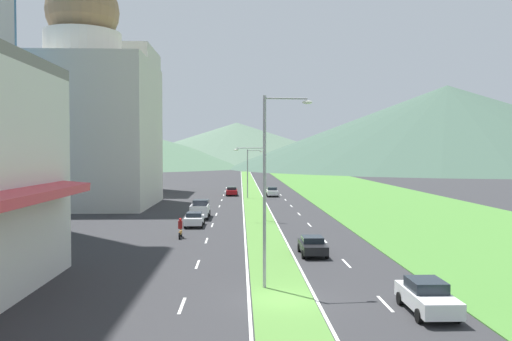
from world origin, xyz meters
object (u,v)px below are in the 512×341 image
(car_1, at_px, (272,192))
(street_lamp_near, at_px, (269,180))
(street_lamp_far, at_px, (249,170))
(motorcycle_rider, at_px, (180,230))
(car_3, at_px, (194,219))
(car_4, at_px, (232,191))
(car_0, at_px, (427,296))
(car_2, at_px, (313,245))
(street_lamp_mid, at_px, (260,177))
(pickup_truck_0, at_px, (200,209))

(car_1, bearing_deg, street_lamp_near, -3.70)
(street_lamp_far, distance_m, motorcycle_rider, 40.83)
(street_lamp_near, height_order, street_lamp_far, street_lamp_near)
(street_lamp_near, height_order, car_3, street_lamp_near)
(car_4, bearing_deg, car_1, -107.43)
(street_lamp_near, xyz_separation_m, car_0, (7.25, -4.74, -5.30))
(car_0, relative_size, car_3, 1.06)
(car_1, relative_size, car_2, 0.97)
(car_1, height_order, car_3, car_1)
(motorcycle_rider, bearing_deg, car_4, -4.85)
(street_lamp_far, xyz_separation_m, car_4, (-2.99, 5.72, -3.92))
(street_lamp_near, relative_size, street_lamp_mid, 1.31)
(car_4, bearing_deg, street_lamp_far, -152.36)
(street_lamp_near, relative_size, car_1, 2.68)
(street_lamp_far, distance_m, car_0, 62.80)
(street_lamp_far, relative_size, car_0, 1.81)
(car_1, xyz_separation_m, pickup_truck_0, (-10.19, -29.17, 0.18))
(street_lamp_far, bearing_deg, car_3, -100.83)
(street_lamp_mid, xyz_separation_m, car_1, (3.35, 32.26, -4.05))
(car_0, relative_size, pickup_truck_0, 0.83)
(car_4, distance_m, motorcycle_rider, 45.93)
(car_3, xyz_separation_m, pickup_truck_0, (0.07, 7.07, 0.23))
(car_2, height_order, pickup_truck_0, pickup_truck_0)
(pickup_truck_0, height_order, motorcycle_rider, pickup_truck_0)
(street_lamp_mid, xyz_separation_m, pickup_truck_0, (-6.83, 3.09, -3.88))
(street_lamp_far, xyz_separation_m, car_3, (-6.26, -32.72, -3.94))
(car_3, distance_m, car_4, 38.58)
(car_3, bearing_deg, street_lamp_mid, -60.01)
(car_0, bearing_deg, street_lamp_mid, -168.78)
(motorcycle_rider, bearing_deg, street_lamp_near, -158.38)
(motorcycle_rider, bearing_deg, street_lamp_mid, -33.61)
(car_1, bearing_deg, pickup_truck_0, -19.25)
(street_lamp_far, bearing_deg, car_0, -83.32)
(street_lamp_mid, relative_size, pickup_truck_0, 1.53)
(street_lamp_far, relative_size, car_3, 1.91)
(car_0, bearing_deg, car_4, -171.39)
(street_lamp_near, xyz_separation_m, car_1, (3.95, 61.04, -5.29))
(street_lamp_near, distance_m, street_lamp_mid, 28.81)
(street_lamp_near, height_order, car_0, street_lamp_near)
(car_4, bearing_deg, pickup_truck_0, 174.18)
(street_lamp_far, bearing_deg, pickup_truck_0, -103.57)
(motorcycle_rider, bearing_deg, car_0, -147.45)
(car_1, bearing_deg, street_lamp_mid, -5.94)
(street_lamp_near, bearing_deg, car_0, -33.18)
(street_lamp_mid, distance_m, car_3, 8.97)
(street_lamp_near, relative_size, motorcycle_rider, 5.39)
(car_2, distance_m, car_3, 18.36)
(car_1, bearing_deg, street_lamp_far, -48.62)
(street_lamp_far, bearing_deg, street_lamp_near, -89.95)
(street_lamp_near, distance_m, pickup_truck_0, 32.87)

